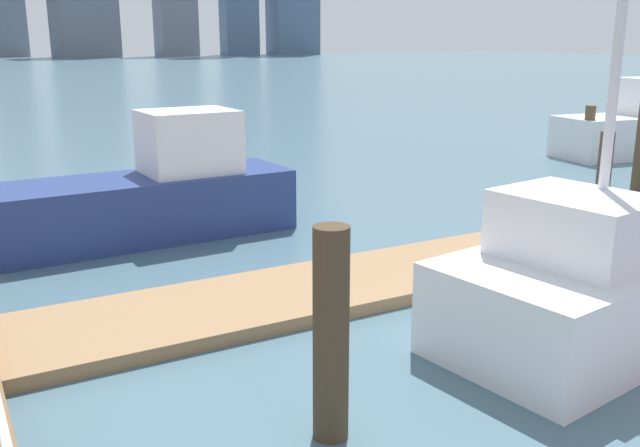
{
  "coord_description": "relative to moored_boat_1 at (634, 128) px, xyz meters",
  "views": [
    {
      "loc": [
        -3.3,
        1.43,
        3.61
      ],
      "look_at": [
        1.54,
        10.06,
        0.99
      ],
      "focal_mm": 39.08,
      "sensor_mm": 36.0,
      "label": 1
    }
  ],
  "objects": [
    {
      "name": "dock_piling_0",
      "position": [
        -14.58,
        -1.91,
        -0.02
      ],
      "size": [
        0.29,
        0.29,
        1.74
      ],
      "primitive_type": "cylinder",
      "color": "brown",
      "rests_on": "ground_plane"
    },
    {
      "name": "moored_boat_2",
      "position": [
        -12.78,
        -9.06,
        -0.16
      ],
      "size": [
        4.34,
        2.64,
        7.72
      ],
      "color": "white",
      "rests_on": "ground_plane"
    },
    {
      "name": "dock_piling_1",
      "position": [
        -6.28,
        -3.99,
        -0.08
      ],
      "size": [
        0.32,
        0.32,
        1.62
      ],
      "primitive_type": "cylinder",
      "color": "brown",
      "rests_on": "ground_plane"
    },
    {
      "name": "moored_boat_1",
      "position": [
        0.0,
        0.0,
        0.0
      ],
      "size": [
        5.08,
        2.63,
        2.44
      ],
      "color": "white",
      "rests_on": "ground_plane"
    },
    {
      "name": "dock_piling_2",
      "position": [
        -2.37,
        -0.21,
        -0.03
      ],
      "size": [
        0.3,
        0.3,
        1.72
      ],
      "primitive_type": "cylinder",
      "color": "brown",
      "rests_on": "ground_plane"
    },
    {
      "name": "ground_plane",
      "position": [
        -16.26,
        4.14,
        -0.89
      ],
      "size": [
        300.0,
        300.0,
        0.0
      ],
      "primitive_type": "plane",
      "color": "#476675"
    },
    {
      "name": "dock_piling_4",
      "position": [
        -16.63,
        -9.4,
        0.13
      ],
      "size": [
        0.33,
        0.33,
        2.04
      ],
      "primitive_type": "cylinder",
      "color": "#473826",
      "rests_on": "ground_plane"
    },
    {
      "name": "floating_dock",
      "position": [
        -12.83,
        -6.1,
        -0.8
      ],
      "size": [
        13.86,
        2.0,
        0.18
      ],
      "primitive_type": "cube",
      "color": "#93704C",
      "rests_on": "ground_plane"
    },
    {
      "name": "moored_boat_3",
      "position": [
        -16.02,
        -1.84,
        -0.08
      ],
      "size": [
        5.47,
        1.96,
        2.33
      ],
      "color": "navy",
      "rests_on": "ground_plane"
    }
  ]
}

